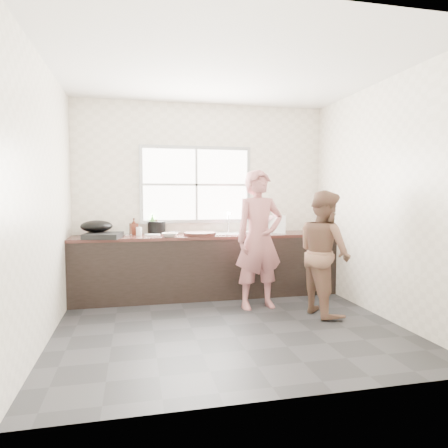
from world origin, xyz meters
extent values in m
cube|color=#28282A|center=(0.00, 0.00, -0.01)|extent=(3.60, 3.20, 0.01)
cube|color=silver|center=(0.00, 0.00, 2.71)|extent=(3.60, 3.20, 0.01)
cube|color=silver|center=(0.00, 1.60, 1.35)|extent=(3.60, 0.01, 2.70)
cube|color=beige|center=(-1.80, 0.00, 1.35)|extent=(0.01, 3.20, 2.70)
cube|color=beige|center=(1.80, 0.00, 1.35)|extent=(0.01, 3.20, 2.70)
cube|color=beige|center=(0.00, -1.60, 1.35)|extent=(3.60, 0.01, 2.70)
cube|color=black|center=(0.00, 1.29, 0.41)|extent=(3.60, 0.62, 0.82)
cube|color=#381C16|center=(0.00, 1.29, 0.84)|extent=(3.60, 0.64, 0.04)
cube|color=silver|center=(0.35, 1.29, 0.86)|extent=(0.55, 0.45, 0.02)
cylinder|color=silver|center=(0.35, 1.49, 1.01)|extent=(0.02, 0.02, 0.30)
cube|color=#9EA0A5|center=(-0.10, 1.59, 1.55)|extent=(1.60, 0.05, 1.10)
cube|color=white|center=(-0.10, 1.57, 1.55)|extent=(1.50, 0.01, 1.00)
imported|color=#B46C6C|center=(0.53, 0.58, 0.80)|extent=(0.63, 0.45, 1.60)
imported|color=brown|center=(1.20, 0.17, 0.73)|extent=(0.63, 0.77, 1.46)
cylinder|color=black|center=(-0.12, 1.17, 0.88)|extent=(0.51, 0.51, 0.04)
cube|color=silver|center=(-0.44, 1.35, 0.90)|extent=(0.20, 0.17, 0.01)
imported|color=silver|center=(-0.53, 1.08, 0.89)|extent=(0.24, 0.24, 0.05)
imported|color=white|center=(0.68, 1.08, 0.89)|extent=(0.29, 0.29, 0.07)
imported|color=silver|center=(0.54, 1.11, 0.89)|extent=(0.25, 0.25, 0.06)
cylinder|color=black|center=(-0.67, 1.52, 0.95)|extent=(0.27, 0.27, 0.18)
cylinder|color=silver|center=(-0.74, 1.32, 0.87)|extent=(0.28, 0.28, 0.02)
imported|color=#44902F|center=(-0.73, 1.52, 1.00)|extent=(0.12, 0.12, 0.28)
imported|color=#4A1E12|center=(-0.98, 1.50, 0.96)|extent=(0.12, 0.12, 0.21)
imported|color=#402410|center=(-0.68, 1.52, 0.96)|extent=(0.16, 0.16, 0.19)
cylinder|color=white|center=(-0.92, 1.36, 0.92)|extent=(0.08, 0.08, 0.11)
cube|color=black|center=(-1.36, 1.13, 0.89)|extent=(0.50, 0.50, 0.06)
ellipsoid|color=black|center=(-1.46, 1.32, 1.00)|extent=(0.51, 0.51, 0.15)
cube|color=silver|center=(0.93, 1.23, 0.99)|extent=(0.41, 0.34, 0.26)
cylinder|color=#AEAEB5|center=(-1.40, 1.41, 0.87)|extent=(0.29, 0.29, 0.01)
cylinder|color=silver|center=(-1.10, 1.52, 0.87)|extent=(0.30, 0.30, 0.01)
camera|label=1|loc=(-0.96, -4.11, 1.42)|focal=32.00mm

